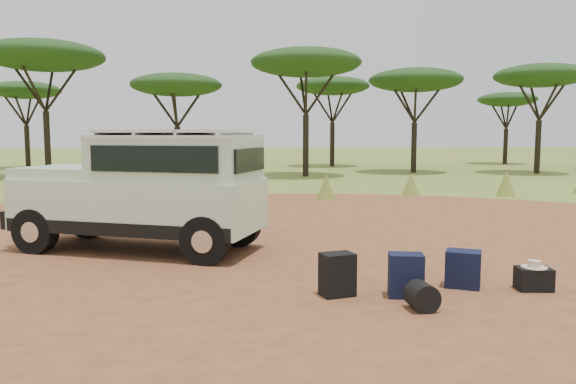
{
  "coord_description": "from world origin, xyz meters",
  "views": [
    {
      "loc": [
        -0.58,
        -8.49,
        2.05
      ],
      "look_at": [
        0.82,
        1.4,
        1.0
      ],
      "focal_mm": 35.0,
      "sensor_mm": 36.0,
      "label": 1
    }
  ],
  "objects": [
    {
      "name": "ground",
      "position": [
        0.0,
        0.0,
        0.0
      ],
      "size": [
        140.0,
        140.0,
        0.0
      ],
      "primitive_type": "plane",
      "color": "olive",
      "rests_on": "ground"
    },
    {
      "name": "dirt_clearing",
      "position": [
        0.0,
        0.0,
        0.0
      ],
      "size": [
        23.0,
        23.0,
        0.01
      ],
      "primitive_type": "cylinder",
      "color": "#945630",
      "rests_on": "ground"
    },
    {
      "name": "grass_fringe",
      "position": [
        0.12,
        8.67,
        0.4
      ],
      "size": [
        36.6,
        1.6,
        0.9
      ],
      "color": "olive",
      "rests_on": "ground"
    },
    {
      "name": "acacia_treeline",
      "position": [
        0.75,
        19.81,
        4.87
      ],
      "size": [
        46.7,
        13.2,
        6.26
      ],
      "color": "black",
      "rests_on": "ground"
    },
    {
      "name": "safari_vehicle",
      "position": [
        -1.66,
        1.46,
        1.02
      ],
      "size": [
        4.6,
        3.27,
        2.1
      ],
      "rotation": [
        0.0,
        0.0,
        -0.41
      ],
      "color": "#BCDBBB",
      "rests_on": "ground"
    },
    {
      "name": "backpack_black",
      "position": [
        1.01,
        -1.73,
        0.28
      ],
      "size": [
        0.46,
        0.38,
        0.55
      ],
      "primitive_type": "cube",
      "rotation": [
        0.0,
        0.0,
        0.23
      ],
      "color": "black",
      "rests_on": "ground"
    },
    {
      "name": "backpack_navy",
      "position": [
        1.84,
        -1.9,
        0.28
      ],
      "size": [
        0.48,
        0.39,
        0.55
      ],
      "primitive_type": "cube",
      "rotation": [
        0.0,
        0.0,
        -0.23
      ],
      "color": "black",
      "rests_on": "ground"
    },
    {
      "name": "backpack_olive",
      "position": [
        1.97,
        -1.65,
        0.24
      ],
      "size": [
        0.4,
        0.35,
        0.47
      ],
      "primitive_type": "cube",
      "rotation": [
        0.0,
        0.0,
        0.34
      ],
      "color": "#3E431F",
      "rests_on": "ground"
    },
    {
      "name": "duffel_navy",
      "position": [
        2.75,
        -1.58,
        0.25
      ],
      "size": [
        0.55,
        0.51,
        0.5
      ],
      "primitive_type": "cube",
      "rotation": [
        0.0,
        0.0,
        -0.5
      ],
      "color": "black",
      "rests_on": "ground"
    },
    {
      "name": "hard_case",
      "position": [
        3.61,
        -1.84,
        0.15
      ],
      "size": [
        0.47,
        0.37,
        0.3
      ],
      "primitive_type": "cube",
      "rotation": [
        0.0,
        0.0,
        -0.16
      ],
      "color": "black",
      "rests_on": "ground"
    },
    {
      "name": "stuff_sack",
      "position": [
        1.85,
        -2.44,
        0.17
      ],
      "size": [
        0.35,
        0.35,
        0.33
      ],
      "primitive_type": "cylinder",
      "rotation": [
        1.57,
        0.0,
        0.04
      ],
      "color": "black",
      "rests_on": "ground"
    },
    {
      "name": "safari_hat",
      "position": [
        3.61,
        -1.84,
        0.34
      ],
      "size": [
        0.33,
        0.33,
        0.1
      ],
      "color": "beige",
      "rests_on": "hard_case"
    }
  ]
}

